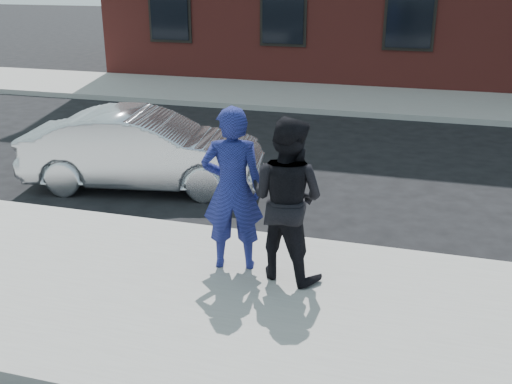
% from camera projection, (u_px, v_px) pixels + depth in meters
% --- Properties ---
extents(ground, '(100.00, 100.00, 0.00)m').
position_uv_depth(ground, '(323.00, 314.00, 6.57)').
color(ground, black).
rests_on(ground, ground).
extents(near_sidewalk, '(50.00, 3.50, 0.15)m').
position_uv_depth(near_sidewalk, '(319.00, 320.00, 6.32)').
color(near_sidewalk, gray).
rests_on(near_sidewalk, ground).
extents(near_curb, '(50.00, 0.10, 0.15)m').
position_uv_depth(near_curb, '(344.00, 249.00, 7.93)').
color(near_curb, '#999691').
rests_on(near_curb, ground).
extents(far_sidewalk, '(50.00, 3.50, 0.15)m').
position_uv_depth(far_sidewalk, '(396.00, 102.00, 16.65)').
color(far_sidewalk, gray).
rests_on(far_sidewalk, ground).
extents(far_curb, '(50.00, 0.10, 0.15)m').
position_uv_depth(far_curb, '(391.00, 116.00, 15.03)').
color(far_curb, '#999691').
rests_on(far_curb, ground).
extents(silver_sedan, '(4.20, 2.08, 1.32)m').
position_uv_depth(silver_sedan, '(144.00, 150.00, 10.19)').
color(silver_sedan, '#B7BABF').
rests_on(silver_sedan, ground).
extents(man_hoodie, '(0.82, 0.63, 1.99)m').
position_uv_depth(man_hoodie, '(232.00, 189.00, 6.98)').
color(man_hoodie, navy).
rests_on(man_hoodie, near_sidewalk).
extents(man_peacoat, '(1.10, 0.96, 1.92)m').
position_uv_depth(man_peacoat, '(287.00, 199.00, 6.78)').
color(man_peacoat, black).
rests_on(man_peacoat, near_sidewalk).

